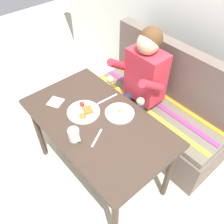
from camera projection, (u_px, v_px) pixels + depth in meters
name	position (u px, v px, depth m)	size (l,w,h in m)	color
ground_plane	(100.00, 171.00, 2.36)	(8.00, 8.00, 0.00)	beige
back_wall	(214.00, 0.00, 2.02)	(4.40, 0.10, 2.60)	silver
table	(97.00, 127.00, 1.90)	(1.20, 0.70, 0.73)	#3C2D24
couch	(158.00, 111.00, 2.48)	(1.44, 0.56, 1.00)	#665750
person	(140.00, 80.00, 2.17)	(0.45, 0.61, 1.21)	#C62D3D
plate_breakfast	(84.00, 112.00, 1.89)	(0.26, 0.26, 0.05)	white
plate_eggs	(120.00, 113.00, 1.88)	(0.23, 0.23, 0.04)	white
coffee_mug	(74.00, 135.00, 1.68)	(0.12, 0.08, 0.10)	white
napkin	(55.00, 102.00, 1.98)	(0.11, 0.11, 0.01)	silver
fork	(97.00, 138.00, 1.72)	(0.01, 0.17, 0.01)	silver
knife	(107.00, 99.00, 2.01)	(0.01, 0.20, 0.01)	silver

